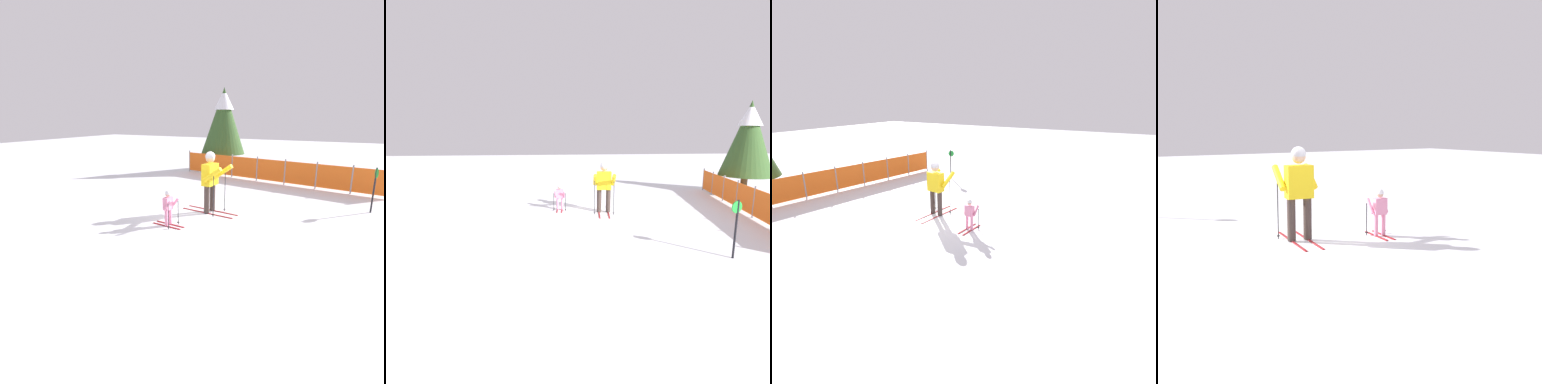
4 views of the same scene
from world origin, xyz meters
The scene contains 3 objects.
ground_plane centered at (0.00, 0.00, 0.00)m, with size 60.00×60.00×0.00m, color white.
skier_adult centered at (0.08, 0.22, 1.11)m, with size 1.79×0.85×1.86m.
skier_child centered at (-0.44, -1.36, 0.56)m, with size 0.93×0.50×0.98m.
Camera 4 is at (-8.31, 4.35, 2.23)m, focal length 45.00 mm.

